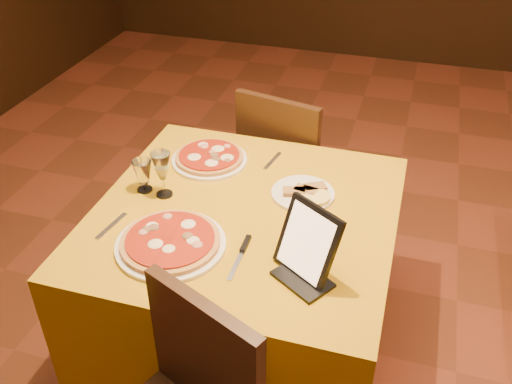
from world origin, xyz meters
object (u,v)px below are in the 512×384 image
(main_table, at_px, (246,285))
(wine_glass, at_px, (162,174))
(pizza_far, at_px, (209,158))
(pizza_near, at_px, (171,243))
(water_glass, at_px, (143,176))
(chair_main_far, at_px, (293,166))
(tablet, at_px, (308,242))

(main_table, bearing_deg, wine_glass, 177.77)
(main_table, relative_size, pizza_far, 3.47)
(main_table, distance_m, pizza_near, 0.50)
(main_table, relative_size, water_glass, 8.46)
(chair_main_far, bearing_deg, water_glass, 75.73)
(wine_glass, relative_size, water_glass, 1.46)
(chair_main_far, height_order, tablet, tablet)
(main_table, distance_m, pizza_far, 0.55)
(main_table, distance_m, chair_main_far, 0.82)
(water_glass, bearing_deg, main_table, -3.01)
(pizza_near, bearing_deg, wine_glass, 118.08)
(main_table, bearing_deg, chair_main_far, 90.00)
(chair_main_far, distance_m, pizza_far, 0.66)
(pizza_far, height_order, water_glass, water_glass)
(wine_glass, bearing_deg, chair_main_far, 67.81)
(main_table, bearing_deg, pizza_near, -124.61)
(chair_main_far, relative_size, pizza_near, 2.40)
(main_table, height_order, pizza_near, pizza_near)
(pizza_far, distance_m, water_glass, 0.32)
(pizza_far, bearing_deg, pizza_near, -83.15)
(pizza_far, height_order, wine_glass, wine_glass)
(chair_main_far, bearing_deg, tablet, 118.40)
(tablet, bearing_deg, wine_glass, -170.27)
(pizza_near, bearing_deg, chair_main_far, 80.47)
(pizza_far, relative_size, water_glass, 2.44)
(water_glass, bearing_deg, pizza_far, 58.37)
(wine_glass, bearing_deg, main_table, -2.23)
(main_table, height_order, tablet, tablet)
(main_table, height_order, chair_main_far, chair_main_far)
(pizza_far, height_order, tablet, tablet)
(wine_glass, bearing_deg, tablet, -23.04)
(pizza_near, distance_m, wine_glass, 0.32)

